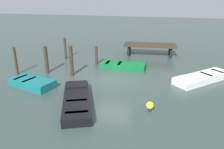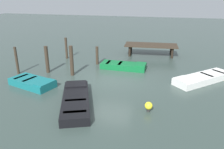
# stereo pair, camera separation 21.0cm
# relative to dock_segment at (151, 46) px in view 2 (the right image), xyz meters

# --- Properties ---
(ground_plane) EXTENTS (80.00, 80.00, 0.00)m
(ground_plane) POSITION_rel_dock_segment_xyz_m (-1.83, -6.50, -0.83)
(ground_plane) COLOR #33423D
(dock_segment) EXTENTS (4.57, 2.13, 0.95)m
(dock_segment) POSITION_rel_dock_segment_xyz_m (0.00, 0.00, 0.00)
(dock_segment) COLOR #33281E
(dock_segment) RESTS_ON ground_plane
(rowboat_black) EXTENTS (2.68, 4.21, 0.46)m
(rowboat_black) POSITION_rel_dock_segment_xyz_m (-2.74, -10.08, -0.62)
(rowboat_black) COLOR black
(rowboat_black) RESTS_ON ground_plane
(rowboat_white) EXTENTS (3.77, 3.70, 0.46)m
(rowboat_white) POSITION_rel_dock_segment_xyz_m (3.65, -5.40, -0.62)
(rowboat_white) COLOR silver
(rowboat_white) RESTS_ON ground_plane
(rowboat_green) EXTENTS (3.22, 1.25, 0.46)m
(rowboat_green) POSITION_rel_dock_segment_xyz_m (-1.55, -4.19, -0.62)
(rowboat_green) COLOR #0F602D
(rowboat_green) RESTS_ON ground_plane
(rowboat_teal) EXTENTS (2.98, 2.00, 0.46)m
(rowboat_teal) POSITION_rel_dock_segment_xyz_m (-6.10, -8.60, -0.62)
(rowboat_teal) COLOR #14666B
(rowboat_teal) RESTS_ON ground_plane
(mooring_piling_mid_left) EXTENTS (0.17, 0.17, 1.84)m
(mooring_piling_mid_left) POSITION_rel_dock_segment_xyz_m (-8.27, -6.97, 0.09)
(mooring_piling_mid_left) COLOR #33281E
(mooring_piling_mid_left) RESTS_ON ground_plane
(mooring_piling_center) EXTENTS (0.24, 0.24, 1.98)m
(mooring_piling_center) POSITION_rel_dock_segment_xyz_m (-4.59, -6.35, 0.16)
(mooring_piling_center) COLOR #33281E
(mooring_piling_center) RESTS_ON ground_plane
(mooring_piling_far_right) EXTENTS (0.21, 0.21, 1.37)m
(mooring_piling_far_right) POSITION_rel_dock_segment_xyz_m (-3.73, -3.64, -0.15)
(mooring_piling_far_right) COLOR #33281E
(mooring_piling_far_right) RESTS_ON ground_plane
(mooring_piling_near_right) EXTENTS (0.24, 0.24, 1.84)m
(mooring_piling_near_right) POSITION_rel_dock_segment_xyz_m (-6.43, -6.26, 0.09)
(mooring_piling_near_right) COLOR #33281E
(mooring_piling_near_right) RESTS_ON ground_plane
(mooring_piling_mid_right) EXTENTS (0.19, 0.19, 1.73)m
(mooring_piling_mid_right) POSITION_rel_dock_segment_xyz_m (-6.69, -2.72, 0.03)
(mooring_piling_mid_right) COLOR #33281E
(mooring_piling_mid_right) RESTS_ON ground_plane
(marker_buoy) EXTENTS (0.36, 0.36, 0.48)m
(marker_buoy) POSITION_rel_dock_segment_xyz_m (0.78, -9.93, -0.55)
(marker_buoy) COLOR #262626
(marker_buoy) RESTS_ON ground_plane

